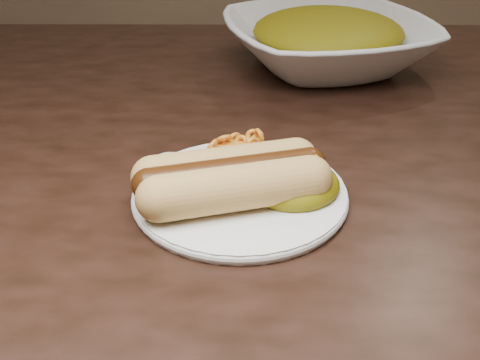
{
  "coord_description": "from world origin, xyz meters",
  "views": [
    {
      "loc": [
        0.11,
        -0.61,
        1.04
      ],
      "look_at": [
        0.1,
        -0.16,
        0.77
      ],
      "focal_mm": 42.0,
      "sensor_mm": 36.0,
      "label": 1
    }
  ],
  "objects": [
    {
      "name": "mac_and_cheese",
      "position": [
        0.1,
        -0.1,
        0.78
      ],
      "size": [
        0.09,
        0.09,
        0.03
      ],
      "primitive_type": "ellipsoid",
      "rotation": [
        0.0,
        0.0,
        -0.25
      ],
      "color": "orange",
      "rests_on": "plate"
    },
    {
      "name": "bowl_filling",
      "position": [
        0.23,
        0.21,
        0.8
      ],
      "size": [
        0.26,
        0.26,
        0.06
      ],
      "primitive_type": "ellipsoid",
      "rotation": [
        0.0,
        0.0,
        -0.17
      ],
      "color": "#A66003",
      "rests_on": "serving_bowl"
    },
    {
      "name": "serving_bowl",
      "position": [
        0.23,
        0.21,
        0.79
      ],
      "size": [
        0.37,
        0.37,
        0.07
      ],
      "primitive_type": "imported",
      "rotation": [
        0.0,
        0.0,
        0.27
      ],
      "color": "white",
      "rests_on": "table"
    },
    {
      "name": "taco_salad",
      "position": [
        0.15,
        -0.16,
        0.78
      ],
      "size": [
        0.09,
        0.09,
        0.04
      ],
      "rotation": [
        0.0,
        0.0,
        -0.08
      ],
      "color": "#A66003",
      "rests_on": "plate"
    },
    {
      "name": "hotdog",
      "position": [
        0.1,
        -0.17,
        0.78
      ],
      "size": [
        0.15,
        0.11,
        0.04
      ],
      "rotation": [
        0.0,
        0.0,
        0.27
      ],
      "color": "tan",
      "rests_on": "plate"
    },
    {
      "name": "plate",
      "position": [
        0.1,
        -0.16,
        0.76
      ],
      "size": [
        0.22,
        0.22,
        0.01
      ],
      "primitive_type": "cylinder",
      "rotation": [
        0.0,
        0.0,
        -0.09
      ],
      "color": "silver",
      "rests_on": "table"
    },
    {
      "name": "table",
      "position": [
        0.0,
        0.0,
        0.66
      ],
      "size": [
        1.6,
        0.9,
        0.75
      ],
      "color": "black",
      "rests_on": "floor"
    },
    {
      "name": "sour_cream",
      "position": [
        0.04,
        -0.14,
        0.77
      ],
      "size": [
        0.06,
        0.06,
        0.03
      ],
      "primitive_type": "ellipsoid",
      "rotation": [
        0.0,
        0.0,
        0.44
      ],
      "color": "white",
      "rests_on": "plate"
    }
  ]
}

